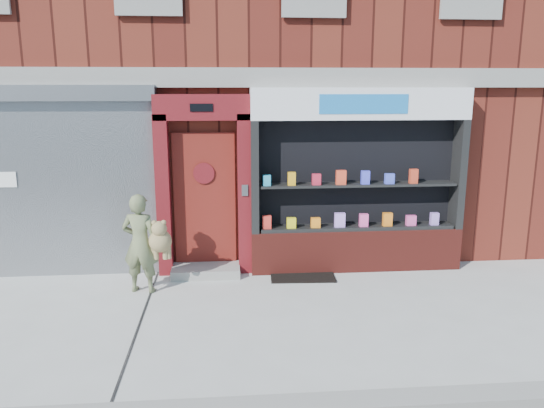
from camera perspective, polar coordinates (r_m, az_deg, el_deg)
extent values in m
plane|color=#9E9E99|center=(7.24, -1.49, -12.11)|extent=(80.00, 80.00, 0.00)
cube|color=#501912|center=(12.61, -3.34, 17.01)|extent=(12.00, 8.00, 8.00)
cube|color=gray|center=(8.49, -2.43, 13.43)|extent=(12.00, 0.16, 0.30)
cube|color=gray|center=(9.04, -21.68, 1.35)|extent=(3.00, 0.10, 2.80)
cube|color=slate|center=(8.84, -22.60, 10.98)|extent=(3.10, 0.30, 0.24)
cube|color=white|center=(9.21, -26.67, 2.36)|extent=(0.30, 0.01, 0.24)
cube|color=#560E13|center=(8.66, -11.59, 0.85)|extent=(0.22, 0.28, 2.60)
cube|color=#560E13|center=(8.60, -2.96, 1.01)|extent=(0.22, 0.28, 2.60)
cube|color=#560E13|center=(8.44, -7.56, 10.28)|extent=(1.50, 0.28, 0.40)
cube|color=black|center=(8.29, -7.60, 10.24)|extent=(0.35, 0.01, 0.12)
cube|color=#601811|center=(8.73, -7.25, 0.44)|extent=(1.00, 0.06, 2.20)
cylinder|color=black|center=(8.61, -7.34, 3.31)|extent=(0.28, 0.02, 0.28)
cylinder|color=#560E13|center=(8.60, -7.34, 3.30)|extent=(0.34, 0.02, 0.34)
cube|color=gray|center=(8.78, -7.11, -7.13)|extent=(1.10, 0.55, 0.15)
cube|color=slate|center=(8.44, -2.94, 1.48)|extent=(0.10, 0.02, 0.18)
cube|color=maroon|center=(9.04, 8.97, -4.78)|extent=(3.50, 0.40, 0.70)
cube|color=black|center=(8.50, -1.89, 2.94)|extent=(0.12, 0.40, 1.80)
cube|color=black|center=(9.31, 19.40, 3.07)|extent=(0.12, 0.40, 1.80)
cube|color=black|center=(8.93, 8.96, 3.26)|extent=(3.30, 0.03, 1.80)
cube|color=black|center=(8.93, 9.05, -2.45)|extent=(3.20, 0.36, 0.06)
cube|color=black|center=(8.77, 9.21, 2.09)|extent=(3.20, 0.36, 0.04)
cube|color=white|center=(8.64, 9.52, 10.60)|extent=(3.50, 0.40, 0.50)
cube|color=#1767AF|center=(8.44, 9.86, 10.55)|extent=(1.40, 0.01, 0.30)
cube|color=red|center=(8.58, -0.56, -1.96)|extent=(0.14, 0.09, 0.21)
cube|color=yellow|center=(8.63, 2.09, -2.04)|extent=(0.15, 0.09, 0.17)
cube|color=orange|center=(8.69, 4.71, -2.01)|extent=(0.15, 0.09, 0.16)
cube|color=#BD8BFA|center=(8.75, 7.30, -1.72)|extent=(0.17, 0.09, 0.23)
cube|color=#F652A2|center=(8.85, 9.83, -1.72)|extent=(0.14, 0.09, 0.21)
cube|color=orange|center=(8.96, 12.31, -1.62)|extent=(0.15, 0.09, 0.22)
cube|color=#E24B97|center=(9.09, 14.71, -1.72)|extent=(0.16, 0.09, 0.17)
cube|color=#9E75D2|center=(9.22, 17.06, -1.53)|extent=(0.13, 0.09, 0.20)
cube|color=#2797C3|center=(8.44, -0.57, 2.56)|extent=(0.12, 0.09, 0.17)
cube|color=#EEA419|center=(8.47, 2.13, 2.74)|extent=(0.12, 0.09, 0.21)
cube|color=red|center=(8.53, 4.80, 2.66)|extent=(0.14, 0.09, 0.18)
cube|color=#EA4729|center=(8.61, 7.43, 2.86)|extent=(0.16, 0.09, 0.23)
cube|color=#454AEB|center=(8.70, 10.01, 2.83)|extent=(0.13, 0.09, 0.22)
cube|color=#4254E1|center=(8.82, 12.52, 2.68)|extent=(0.15, 0.09, 0.16)
cube|color=red|center=(8.94, 14.98, 2.91)|extent=(0.13, 0.09, 0.23)
imported|color=#616A46|center=(8.08, -13.98, -4.14)|extent=(0.61, 0.47, 1.50)
sphere|color=olive|center=(8.01, -11.93, -3.92)|extent=(0.34, 0.34, 0.34)
sphere|color=olive|center=(7.90, -12.04, -2.62)|extent=(0.23, 0.23, 0.23)
sphere|color=olive|center=(7.88, -12.56, -1.99)|extent=(0.08, 0.08, 0.08)
sphere|color=olive|center=(7.87, -11.58, -1.98)|extent=(0.08, 0.08, 0.08)
cylinder|color=olive|center=(8.07, -12.67, -5.08)|extent=(0.08, 0.08, 0.20)
cylinder|color=olive|center=(8.04, -11.07, -5.07)|extent=(0.08, 0.08, 0.20)
cylinder|color=olive|center=(8.04, -12.37, -5.12)|extent=(0.08, 0.08, 0.20)
cylinder|color=olive|center=(8.03, -11.41, -5.12)|extent=(0.08, 0.08, 0.20)
cube|color=black|center=(8.74, 3.25, -7.59)|extent=(1.06, 0.77, 0.03)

